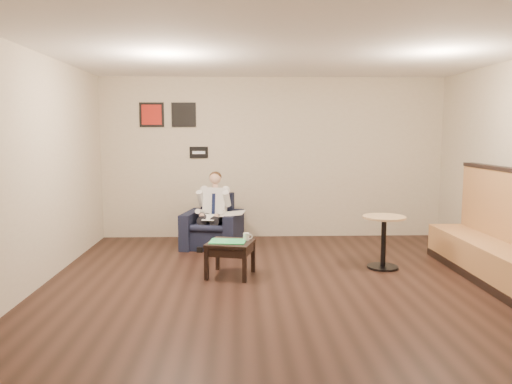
{
  "coord_description": "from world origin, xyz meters",
  "views": [
    {
      "loc": [
        -0.61,
        -5.75,
        1.84
      ],
      "look_at": [
        -0.36,
        1.2,
        1.01
      ],
      "focal_mm": 35.0,
      "sensor_mm": 36.0,
      "label": 1
    }
  ],
  "objects_px": {
    "seated_man": "(211,213)",
    "coffee_mug": "(246,237)",
    "green_folder": "(228,241)",
    "side_table": "(231,259)",
    "smartphone": "(237,239)",
    "armchair": "(212,221)",
    "cafe_table": "(383,242)",
    "banquette": "(495,226)"
  },
  "relations": [
    {
      "from": "cafe_table",
      "to": "seated_man",
      "type": "bearing_deg",
      "value": 152.68
    },
    {
      "from": "seated_man",
      "to": "green_folder",
      "type": "bearing_deg",
      "value": -67.3
    },
    {
      "from": "green_folder",
      "to": "banquette",
      "type": "distance_m",
      "value": 3.36
    },
    {
      "from": "side_table",
      "to": "coffee_mug",
      "type": "bearing_deg",
      "value": 19.4
    },
    {
      "from": "side_table",
      "to": "coffee_mug",
      "type": "height_order",
      "value": "coffee_mug"
    },
    {
      "from": "seated_man",
      "to": "coffee_mug",
      "type": "relative_size",
      "value": 12.14
    },
    {
      "from": "seated_man",
      "to": "cafe_table",
      "type": "distance_m",
      "value": 2.73
    },
    {
      "from": "side_table",
      "to": "smartphone",
      "type": "bearing_deg",
      "value": 58.35
    },
    {
      "from": "side_table",
      "to": "banquette",
      "type": "bearing_deg",
      "value": -4.81
    },
    {
      "from": "armchair",
      "to": "coffee_mug",
      "type": "relative_size",
      "value": 9.16
    },
    {
      "from": "armchair",
      "to": "coffee_mug",
      "type": "distance_m",
      "value": 1.67
    },
    {
      "from": "seated_man",
      "to": "banquette",
      "type": "xyz_separation_m",
      "value": [
        3.65,
        -1.83,
        0.11
      ]
    },
    {
      "from": "smartphone",
      "to": "coffee_mug",
      "type": "bearing_deg",
      "value": -7.1
    },
    {
      "from": "coffee_mug",
      "to": "cafe_table",
      "type": "bearing_deg",
      "value": 6.95
    },
    {
      "from": "armchair",
      "to": "smartphone",
      "type": "height_order",
      "value": "armchair"
    },
    {
      "from": "side_table",
      "to": "green_folder",
      "type": "bearing_deg",
      "value": -160.6
    },
    {
      "from": "armchair",
      "to": "seated_man",
      "type": "distance_m",
      "value": 0.19
    },
    {
      "from": "armchair",
      "to": "cafe_table",
      "type": "distance_m",
      "value": 2.75
    },
    {
      "from": "side_table",
      "to": "smartphone",
      "type": "xyz_separation_m",
      "value": [
        0.09,
        0.14,
        0.23
      ]
    },
    {
      "from": "side_table",
      "to": "banquette",
      "type": "relative_size",
      "value": 0.21
    },
    {
      "from": "seated_man",
      "to": "side_table",
      "type": "height_order",
      "value": "seated_man"
    },
    {
      "from": "coffee_mug",
      "to": "smartphone",
      "type": "distance_m",
      "value": 0.14
    },
    {
      "from": "seated_man",
      "to": "cafe_table",
      "type": "xyz_separation_m",
      "value": [
        2.42,
        -1.25,
        -0.22
      ]
    },
    {
      "from": "seated_man",
      "to": "cafe_table",
      "type": "relative_size",
      "value": 1.61
    },
    {
      "from": "green_folder",
      "to": "coffee_mug",
      "type": "xyz_separation_m",
      "value": [
        0.24,
        0.08,
        0.04
      ]
    },
    {
      "from": "smartphone",
      "to": "cafe_table",
      "type": "bearing_deg",
      "value": 28.81
    },
    {
      "from": "green_folder",
      "to": "cafe_table",
      "type": "xyz_separation_m",
      "value": [
        2.11,
        0.31,
        -0.1
      ]
    },
    {
      "from": "banquette",
      "to": "cafe_table",
      "type": "relative_size",
      "value": 3.73
    },
    {
      "from": "side_table",
      "to": "banquette",
      "type": "xyz_separation_m",
      "value": [
        3.31,
        -0.28,
        0.46
      ]
    },
    {
      "from": "seated_man",
      "to": "coffee_mug",
      "type": "bearing_deg",
      "value": -58.15
    },
    {
      "from": "green_folder",
      "to": "coffee_mug",
      "type": "distance_m",
      "value": 0.26
    },
    {
      "from": "coffee_mug",
      "to": "smartphone",
      "type": "relative_size",
      "value": 0.68
    },
    {
      "from": "coffee_mug",
      "to": "banquette",
      "type": "xyz_separation_m",
      "value": [
        3.1,
        -0.35,
        0.19
      ]
    },
    {
      "from": "coffee_mug",
      "to": "banquette",
      "type": "bearing_deg",
      "value": -6.45
    },
    {
      "from": "armchair",
      "to": "banquette",
      "type": "xyz_separation_m",
      "value": [
        3.62,
        -1.94,
        0.27
      ]
    },
    {
      "from": "armchair",
      "to": "green_folder",
      "type": "relative_size",
      "value": 1.93
    },
    {
      "from": "coffee_mug",
      "to": "smartphone",
      "type": "height_order",
      "value": "coffee_mug"
    },
    {
      "from": "smartphone",
      "to": "banquette",
      "type": "xyz_separation_m",
      "value": [
        3.22,
        -0.42,
        0.23
      ]
    },
    {
      "from": "seated_man",
      "to": "green_folder",
      "type": "relative_size",
      "value": 2.56
    },
    {
      "from": "side_table",
      "to": "cafe_table",
      "type": "height_order",
      "value": "cafe_table"
    },
    {
      "from": "side_table",
      "to": "smartphone",
      "type": "height_order",
      "value": "smartphone"
    },
    {
      "from": "seated_man",
      "to": "coffee_mug",
      "type": "height_order",
      "value": "seated_man"
    }
  ]
}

